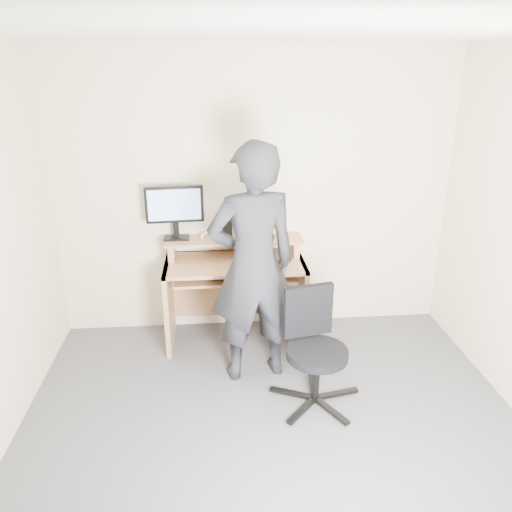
{
  "coord_description": "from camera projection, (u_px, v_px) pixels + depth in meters",
  "views": [
    {
      "loc": [
        -0.36,
        -2.52,
        2.33
      ],
      "look_at": [
        -0.05,
        1.05,
        0.95
      ],
      "focal_mm": 35.0,
      "sensor_mm": 36.0,
      "label": 1
    }
  ],
  "objects": [
    {
      "name": "charger",
      "position": [
        218.0,
        241.0,
        4.25
      ],
      "size": [
        0.05,
        0.05,
        0.03
      ],
      "primitive_type": "cube",
      "rotation": [
        0.0,
        0.0,
        0.3
      ],
      "color": "black",
      "rests_on": "desk"
    },
    {
      "name": "back_wall",
      "position": [
        255.0,
        196.0,
        4.39
      ],
      "size": [
        3.5,
        0.02,
        2.5
      ],
      "primitive_type": "cube",
      "color": "beige",
      "rests_on": "ground"
    },
    {
      "name": "ceiling",
      "position": [
        286.0,
        26.0,
        2.31
      ],
      "size": [
        3.5,
        3.5,
        0.02
      ],
      "primitive_type": "cube",
      "color": "white",
      "rests_on": "back_wall"
    },
    {
      "name": "smartphone",
      "position": [
        271.0,
        238.0,
        4.36
      ],
      "size": [
        0.1,
        0.14,
        0.01
      ],
      "primitive_type": "cube",
      "rotation": [
        0.0,
        0.0,
        -0.24
      ],
      "color": "black",
      "rests_on": "desk"
    },
    {
      "name": "keyboard",
      "position": [
        229.0,
        275.0,
        4.22
      ],
      "size": [
        0.48,
        0.25,
        0.03
      ],
      "primitive_type": "cube",
      "rotation": [
        0.0,
        0.0,
        -0.17
      ],
      "color": "black",
      "rests_on": "desk"
    },
    {
      "name": "monitor",
      "position": [
        175.0,
        208.0,
        4.24
      ],
      "size": [
        0.49,
        0.14,
        0.47
      ],
      "rotation": [
        0.0,
        0.0,
        0.08
      ],
      "color": "black",
      "rests_on": "desk"
    },
    {
      "name": "ground",
      "position": [
        278.0,
        451.0,
        3.21
      ],
      "size": [
        3.5,
        3.5,
        0.0
      ],
      "primitive_type": "plane",
      "color": "#4F4F54",
      "rests_on": "ground"
    },
    {
      "name": "office_chair",
      "position": [
        314.0,
        344.0,
        3.58
      ],
      "size": [
        0.66,
        0.65,
        0.84
      ],
      "rotation": [
        0.0,
        0.0,
        0.21
      ],
      "color": "black",
      "rests_on": "ground"
    },
    {
      "name": "headphones",
      "position": [
        210.0,
        236.0,
        4.38
      ],
      "size": [
        0.2,
        0.2,
        0.06
      ],
      "primitive_type": "torus",
      "rotation": [
        0.26,
        0.0,
        -0.32
      ],
      "color": "silver",
      "rests_on": "desk"
    },
    {
      "name": "mouse",
      "position": [
        281.0,
        262.0,
        4.21
      ],
      "size": [
        0.11,
        0.08,
        0.04
      ],
      "primitive_type": "ellipsoid",
      "rotation": [
        0.0,
        0.0,
        -0.16
      ],
      "color": "black",
      "rests_on": "desk"
    },
    {
      "name": "external_drive",
      "position": [
        227.0,
        227.0,
        4.32
      ],
      "size": [
        0.09,
        0.14,
        0.2
      ],
      "primitive_type": "cube",
      "rotation": [
        0.0,
        0.0,
        0.12
      ],
      "color": "black",
      "rests_on": "desk"
    },
    {
      "name": "travel_mug",
      "position": [
        254.0,
        227.0,
        4.36
      ],
      "size": [
        0.08,
        0.08,
        0.18
      ],
      "primitive_type": "cylinder",
      "rotation": [
        0.0,
        0.0,
        0.03
      ],
      "color": "#B2B2B7",
      "rests_on": "desk"
    },
    {
      "name": "person",
      "position": [
        253.0,
        266.0,
        3.71
      ],
      "size": [
        0.76,
        0.58,
        1.86
      ],
      "primitive_type": "imported",
      "rotation": [
        0.0,
        0.0,
        3.35
      ],
      "color": "black",
      "rests_on": "ground"
    },
    {
      "name": "desk",
      "position": [
        235.0,
        279.0,
        4.42
      ],
      "size": [
        1.2,
        0.6,
        0.91
      ],
      "color": "tan",
      "rests_on": "ground"
    }
  ]
}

